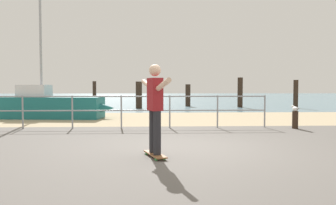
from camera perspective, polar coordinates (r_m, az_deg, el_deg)
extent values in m
cube|color=#605B56|center=(6.32, 4.61, -9.44)|extent=(24.00, 10.00, 0.04)
cube|color=tan|center=(14.21, 0.58, -2.70)|extent=(24.00, 6.00, 0.04)
cube|color=slate|center=(42.16, -1.50, 0.84)|extent=(72.00, 50.00, 0.04)
cylinder|color=gray|center=(11.49, -23.11, -1.55)|extent=(0.05, 0.05, 1.05)
cylinder|color=gray|center=(11.05, -15.69, -1.59)|extent=(0.05, 0.05, 1.05)
cylinder|color=gray|center=(10.80, -7.80, -1.61)|extent=(0.05, 0.05, 1.05)
cylinder|color=gray|center=(10.77, 0.29, -1.60)|extent=(0.05, 0.05, 1.05)
cylinder|color=gray|center=(10.95, 8.27, -1.56)|extent=(0.05, 0.05, 1.05)
cylinder|color=gray|center=(11.34, 15.85, -1.49)|extent=(0.05, 0.05, 1.05)
cylinder|color=gray|center=(10.87, -11.82, 1.00)|extent=(10.65, 0.04, 0.04)
cylinder|color=gray|center=(10.89, -11.79, -1.33)|extent=(10.65, 0.04, 0.04)
cube|color=#19666B|center=(15.00, -19.30, -0.84)|extent=(4.52, 1.85, 0.90)
cone|color=#19666B|center=(14.29, -11.13, -0.91)|extent=(1.17, 0.87, 0.77)
cylinder|color=#9EA0A5|center=(15.20, -20.51, 9.32)|extent=(0.10, 0.10, 4.47)
cube|color=silver|center=(15.21, -21.42, 1.81)|extent=(1.29, 1.02, 0.50)
cube|color=brown|center=(6.40, -2.18, -8.62)|extent=(0.45, 0.82, 0.02)
cylinder|color=#3FBF59|center=(6.64, -3.64, -8.58)|extent=(0.05, 0.07, 0.06)
cylinder|color=#3FBF59|center=(6.69, -2.31, -8.49)|extent=(0.05, 0.07, 0.06)
cylinder|color=#3FBF59|center=(6.12, -2.03, -9.54)|extent=(0.05, 0.07, 0.06)
cylinder|color=#3FBF59|center=(6.17, -0.61, -9.43)|extent=(0.05, 0.07, 0.06)
cylinder|color=#26262B|center=(6.44, -2.53, -4.83)|extent=(0.14, 0.14, 0.80)
cylinder|color=#26262B|center=(6.22, -1.82, -5.10)|extent=(0.14, 0.14, 0.80)
cube|color=maroon|center=(6.27, -2.20, 1.39)|extent=(0.30, 0.41, 0.60)
sphere|color=beige|center=(6.28, -2.20, 5.40)|extent=(0.22, 0.22, 0.22)
cylinder|color=beige|center=(6.70, -3.44, 2.99)|extent=(0.26, 0.55, 0.23)
cylinder|color=beige|center=(5.85, -0.77, 3.05)|extent=(0.26, 0.55, 0.23)
cylinder|color=#332319|center=(11.37, 20.48, -2.76)|extent=(0.18, 0.18, 0.57)
ellipsoid|color=white|center=(11.34, 20.50, -0.99)|extent=(0.15, 0.32, 0.14)
sphere|color=white|center=(11.51, 20.16, -0.63)|extent=(0.09, 0.09, 0.09)
cone|color=gold|center=(11.56, 20.07, -0.62)|extent=(0.03, 0.05, 0.02)
cube|color=slate|center=(11.19, 20.81, -0.99)|extent=(0.08, 0.12, 0.02)
cylinder|color=#332319|center=(24.12, -12.19, 1.47)|extent=(0.25, 0.25, 1.71)
cylinder|color=#332319|center=(20.67, -4.89, 1.24)|extent=(0.38, 0.38, 1.64)
cylinder|color=#332319|center=(22.88, 3.35, 1.19)|extent=(0.34, 0.34, 1.49)
cylinder|color=#332319|center=(22.14, 11.96, 1.64)|extent=(0.33, 0.33, 1.91)
cylinder|color=#332319|center=(22.27, 20.56, 1.31)|extent=(0.29, 0.29, 1.74)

